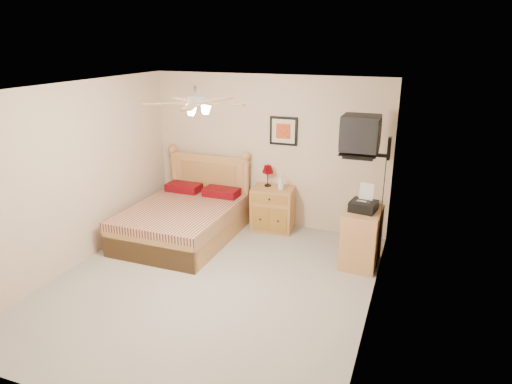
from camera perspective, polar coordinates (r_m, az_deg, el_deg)
floor at (r=6.08m, az=-5.71°, el=-11.35°), size 4.50×4.50×0.00m
ceiling at (r=5.29m, az=-6.59°, el=12.80°), size 4.00×4.50×0.04m
wall_back at (r=7.55m, az=1.50°, el=5.04°), size 4.00×0.04×2.50m
wall_front at (r=3.85m, az=-21.37°, el=-10.27°), size 4.00×0.04×2.50m
wall_left at (r=6.67m, az=-21.71°, el=1.83°), size 0.04×4.50×2.50m
wall_right at (r=5.03m, az=14.76°, el=-2.69°), size 0.04×4.50×2.50m
bed at (r=7.16m, az=-9.40°, el=-1.13°), size 1.52×1.98×1.27m
nightstand at (r=7.54m, az=2.14°, el=-2.07°), size 0.71×0.55×0.72m
table_lamp at (r=7.46m, az=1.48°, el=2.06°), size 0.21×0.21×0.35m
lotion_bottle at (r=7.30m, az=3.14°, el=1.20°), size 0.09×0.09×0.24m
framed_picture at (r=7.37m, az=3.47°, el=7.62°), size 0.46×0.04×0.46m
dresser at (r=6.53m, az=13.04°, el=-5.54°), size 0.50×0.70×0.81m
fax_machine at (r=6.30m, az=13.34°, el=-0.77°), size 0.39×0.41×0.36m
magazine_lower at (r=6.60m, az=13.17°, el=-1.40°), size 0.24×0.31×0.03m
magazine_upper at (r=6.61m, az=13.51°, el=-1.17°), size 0.28×0.33×0.02m
wall_tv at (r=6.19m, az=14.29°, el=6.72°), size 0.56×0.46×0.58m
ceiling_fan at (r=5.13m, az=-7.56°, el=11.01°), size 1.14×1.14×0.28m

